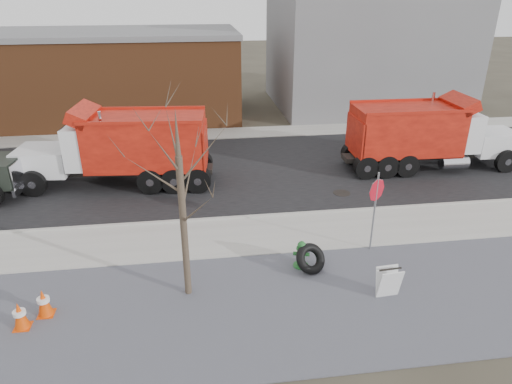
{
  "coord_description": "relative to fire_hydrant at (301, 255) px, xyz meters",
  "views": [
    {
      "loc": [
        -2.77,
        -13.02,
        7.71
      ],
      "look_at": [
        -0.86,
        0.76,
        1.4
      ],
      "focal_mm": 32.0,
      "sensor_mm": 36.0,
      "label": 1
    }
  ],
  "objects": [
    {
      "name": "sidewalk",
      "position": [
        -0.15,
        2.01,
        -0.37
      ],
      "size": [
        60.0,
        2.5,
        0.06
      ],
      "primitive_type": "cube",
      "color": "#9E9B93",
      "rests_on": "ground"
    },
    {
      "name": "fire_hydrant",
      "position": [
        0.0,
        0.0,
        0.0
      ],
      "size": [
        0.5,
        0.49,
        0.88
      ],
      "rotation": [
        0.0,
        0.0,
        -0.27
      ],
      "color": "#2B7132",
      "rests_on": "ground"
    },
    {
      "name": "dump_truck_red_a",
      "position": [
        7.39,
        7.24,
        1.27
      ],
      "size": [
        8.15,
        2.35,
        3.29
      ],
      "rotation": [
        0.0,
        0.0,
        -0.01
      ],
      "color": "black",
      "rests_on": "ground"
    },
    {
      "name": "sandwich_board",
      "position": [
        1.99,
        -1.74,
        0.07
      ],
      "size": [
        0.66,
        0.44,
        0.88
      ],
      "rotation": [
        0.0,
        0.0,
        0.08
      ],
      "color": "silver",
      "rests_on": "ground"
    },
    {
      "name": "building_grey",
      "position": [
        8.85,
        19.76,
        3.6
      ],
      "size": [
        12.0,
        10.0,
        8.0
      ],
      "color": "slate",
      "rests_on": "ground"
    },
    {
      "name": "road",
      "position": [
        -0.15,
        8.06,
        -0.39
      ],
      "size": [
        60.0,
        9.4,
        0.02
      ],
      "primitive_type": "cube",
      "color": "black",
      "rests_on": "ground"
    },
    {
      "name": "dump_truck_red_b",
      "position": [
        -5.9,
        7.11,
        1.32
      ],
      "size": [
        8.05,
        2.94,
        3.37
      ],
      "rotation": [
        0.0,
        0.0,
        3.05
      ],
      "color": "black",
      "rests_on": "ground"
    },
    {
      "name": "traffic_cone_near",
      "position": [
        -7.41,
        -1.7,
        -0.02
      ],
      "size": [
        0.39,
        0.39,
        0.76
      ],
      "color": "#DC4206",
      "rests_on": "ground"
    },
    {
      "name": "building_brick",
      "position": [
        -10.15,
        18.76,
        2.25
      ],
      "size": [
        20.2,
        8.2,
        5.3
      ],
      "color": "brown",
      "rests_on": "ground"
    },
    {
      "name": "bare_tree",
      "position": [
        -3.35,
        -0.84,
        2.89
      ],
      "size": [
        3.2,
        3.2,
        5.2
      ],
      "color": "#382D23",
      "rests_on": "ground"
    },
    {
      "name": "stop_sign",
      "position": [
        2.41,
        0.66,
        1.42
      ],
      "size": [
        0.63,
        0.41,
        2.66
      ],
      "rotation": [
        0.0,
        0.0,
        0.17
      ],
      "color": "gray",
      "rests_on": "ground"
    },
    {
      "name": "gravel_verge",
      "position": [
        -0.15,
        -1.74,
        -0.39
      ],
      "size": [
        60.0,
        5.0,
        0.03
      ],
      "primitive_type": "cube",
      "color": "slate",
      "rests_on": "ground"
    },
    {
      "name": "ground",
      "position": [
        -0.15,
        1.76,
        -0.4
      ],
      "size": [
        120.0,
        120.0,
        0.0
      ],
      "primitive_type": "plane",
      "color": "#383328",
      "rests_on": "ground"
    },
    {
      "name": "truck_tire",
      "position": [
        0.23,
        -0.23,
        0.01
      ],
      "size": [
        1.16,
        1.08,
        0.89
      ],
      "color": "black",
      "rests_on": "ground"
    },
    {
      "name": "far_sidewalk",
      "position": [
        -0.15,
        13.76,
        -0.37
      ],
      "size": [
        60.0,
        2.0,
        0.06
      ],
      "primitive_type": "cube",
      "color": "#9E9B93",
      "rests_on": "ground"
    },
    {
      "name": "traffic_cone_far",
      "position": [
        -6.97,
        -1.27,
        -0.01
      ],
      "size": [
        0.4,
        0.4,
        0.78
      ],
      "color": "#DC4206",
      "rests_on": "ground"
    },
    {
      "name": "curb",
      "position": [
        -0.15,
        3.31,
        -0.35
      ],
      "size": [
        60.0,
        0.15,
        0.11
      ],
      "primitive_type": "cube",
      "color": "#9E9B93",
      "rests_on": "ground"
    }
  ]
}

